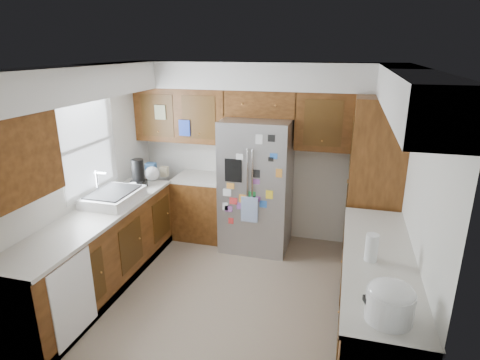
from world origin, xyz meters
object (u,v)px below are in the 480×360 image
Objects in this scene: pantry at (374,183)px; fridge at (257,185)px; rice_cooker at (390,301)px; paper_towel at (372,248)px.

fridge is at bearing 177.94° from pantry.
pantry is at bearing 89.99° from rice_cooker.
rice_cooker is at bearing -90.01° from pantry.
fridge is 2.25m from paper_towel.
paper_towel is (-0.09, -1.70, -0.03)m from pantry.
fridge is (-1.50, 0.05, -0.17)m from pantry.
paper_towel is at bearing -92.95° from pantry.
fridge is at bearing 128.89° from paper_towel.
fridge reaches higher than paper_towel.
pantry is 1.19× the size of fridge.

